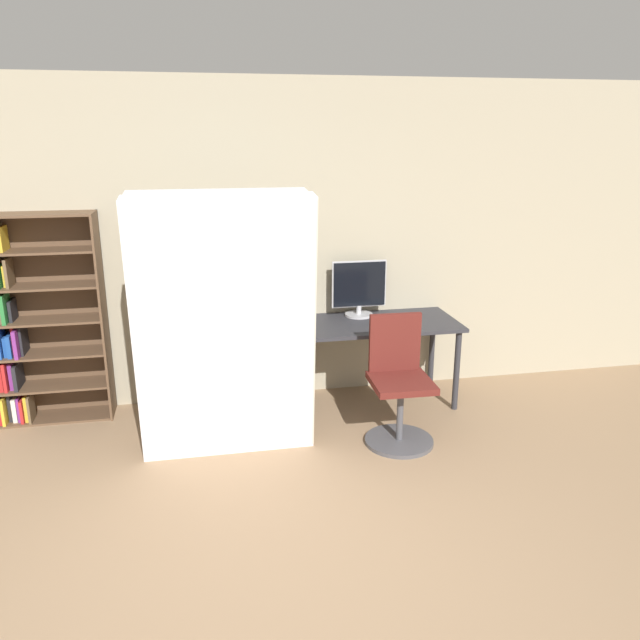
# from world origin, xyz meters

# --- Properties ---
(ground_plane) EXTENTS (16.00, 16.00, 0.00)m
(ground_plane) POSITION_xyz_m (0.00, 0.00, 0.00)
(ground_plane) COLOR #937556
(wall_back) EXTENTS (8.00, 0.06, 2.70)m
(wall_back) POSITION_xyz_m (0.00, 2.80, 1.35)
(wall_back) COLOR tan
(wall_back) RESTS_ON ground
(desk) EXTENTS (1.44, 0.69, 0.73)m
(desk) POSITION_xyz_m (1.07, 2.43, 0.64)
(desk) COLOR #2D2D33
(desk) RESTS_ON ground
(monitor) EXTENTS (0.48, 0.24, 0.49)m
(monitor) POSITION_xyz_m (1.00, 2.63, 0.98)
(monitor) COLOR #B7B7BC
(monitor) RESTS_ON desk
(office_chair) EXTENTS (0.52, 0.52, 0.97)m
(office_chair) POSITION_xyz_m (1.08, 1.71, 0.40)
(office_chair) COLOR #4C4C51
(office_chair) RESTS_ON ground
(bookshelf) EXTENTS (0.90, 0.32, 1.68)m
(bookshelf) POSITION_xyz_m (-1.67, 2.65, 0.82)
(bookshelf) COLOR brown
(bookshelf) RESTS_ON ground
(mattress_near) EXTENTS (1.24, 0.39, 1.89)m
(mattress_near) POSITION_xyz_m (-0.19, 1.72, 0.94)
(mattress_near) COLOR silver
(mattress_near) RESTS_ON ground
(mattress_far) EXTENTS (1.24, 0.33, 1.89)m
(mattress_far) POSITION_xyz_m (-0.19, 2.03, 0.94)
(mattress_far) COLOR silver
(mattress_far) RESTS_ON ground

